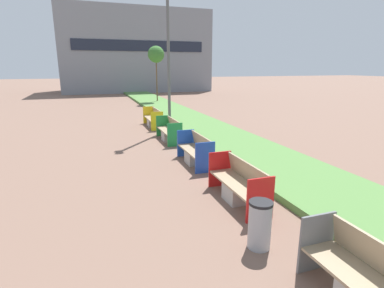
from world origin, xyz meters
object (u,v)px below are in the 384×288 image
bench_green_frame (169,132)px  litter_bin (260,225)px  bench_red_frame (239,186)px  bench_blue_frame (196,153)px  sapling_tree_far (156,55)px  street_lamp_post (168,31)px  bench_yellow_frame (153,120)px

bench_green_frame → litter_bin: bench_green_frame is taller
bench_red_frame → bench_blue_frame: same height
bench_blue_frame → sapling_tree_far: size_ratio=0.40×
street_lamp_post → litter_bin: bearing=-96.4°
bench_green_frame → sapling_tree_far: 14.38m
bench_green_frame → street_lamp_post: 4.91m
bench_red_frame → bench_blue_frame: size_ratio=1.06×
bench_red_frame → bench_green_frame: size_ratio=1.00×
litter_bin → street_lamp_post: size_ratio=0.10×
bench_blue_frame → bench_yellow_frame: bearing=90.0°
bench_blue_frame → bench_yellow_frame: same height
bench_yellow_frame → sapling_tree_far: sapling_tree_far is taller
bench_red_frame → litter_bin: 1.88m
bench_blue_frame → bench_green_frame: (0.00, 3.31, 0.00)m
bench_red_frame → sapling_tree_far: size_ratio=0.43×
bench_green_frame → bench_yellow_frame: (0.00, 3.27, 0.00)m
bench_blue_frame → sapling_tree_far: 17.56m
bench_red_frame → bench_blue_frame: 2.99m
bench_blue_frame → sapling_tree_far: (2.55, 16.98, 3.69)m
bench_yellow_frame → bench_blue_frame: bearing=-90.0°
street_lamp_post → bench_green_frame: bearing=-105.3°
bench_green_frame → litter_bin: size_ratio=2.35×
bench_blue_frame → litter_bin: (-0.54, -4.78, 0.07)m
sapling_tree_far → bench_yellow_frame: bearing=-103.7°
bench_blue_frame → street_lamp_post: (0.61, 5.55, 4.33)m
litter_bin → bench_green_frame: bearing=86.2°
bench_red_frame → sapling_tree_far: 20.46m
bench_red_frame → street_lamp_post: (0.61, 8.54, 4.33)m
bench_yellow_frame → street_lamp_post: (0.61, -1.03, 4.32)m
bench_yellow_frame → street_lamp_post: bearing=-59.3°
bench_blue_frame → street_lamp_post: size_ratio=0.22×
bench_red_frame → bench_yellow_frame: same height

